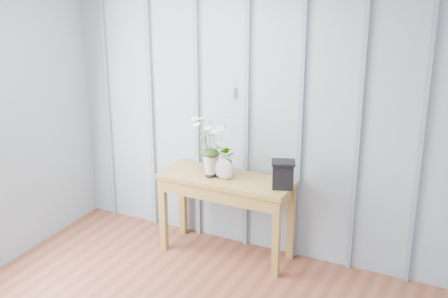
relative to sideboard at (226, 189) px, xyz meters
The scene contains 6 objects.
room_shell 1.76m from the sideboard, 73.02° to the right, with size 4.00×4.50×2.50m.
sideboard is the anchor object (origin of this frame).
daisy_vase 0.49m from the sideboard, 159.82° to the right, with size 0.40×0.31×0.57m.
spider_plant 0.27m from the sideboard, 132.76° to the left, with size 0.26×0.23×0.29m, color #1D3513.
felt_disc_vessel 0.22m from the sideboard, 92.15° to the right, with size 0.20×0.05×0.20m, color #8A546A.
carved_box 0.58m from the sideboard, ahead, with size 0.24×0.22×0.24m.
Camera 1 is at (1.90, -2.59, 2.83)m, focal length 50.00 mm.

